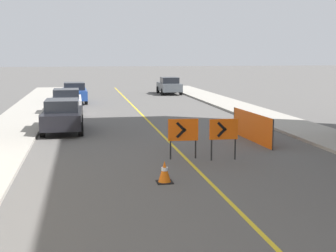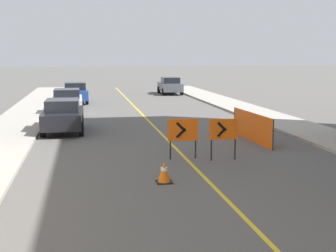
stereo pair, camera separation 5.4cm
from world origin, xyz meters
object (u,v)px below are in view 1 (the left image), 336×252
at_px(parked_car_curb_mid, 67,101).
at_px(parked_car_curb_far, 74,93).
at_px(traffic_cone_third, 165,172).
at_px(parked_car_curb_near, 63,115).
at_px(arrow_barricade_secondary, 224,131).
at_px(parked_car_opposite_side, 169,86).
at_px(arrow_barricade_primary, 183,131).

bearing_deg(parked_car_curb_mid, parked_car_curb_far, 86.12).
bearing_deg(traffic_cone_third, parked_car_curb_near, 108.46).
distance_m(arrow_barricade_secondary, parked_car_opposite_side, 27.82).
bearing_deg(parked_car_curb_far, traffic_cone_third, -85.01).
bearing_deg(parked_car_curb_far, arrow_barricade_primary, -80.74).
relative_size(parked_car_curb_mid, parked_car_opposite_side, 1.00).
relative_size(traffic_cone_third, parked_car_opposite_side, 0.15).
distance_m(parked_car_curb_mid, parked_car_curb_far, 6.84).
relative_size(arrow_barricade_primary, parked_car_opposite_side, 0.33).
height_order(parked_car_curb_near, parked_car_opposite_side, same).
bearing_deg(traffic_cone_third, parked_car_curb_mid, 101.14).
relative_size(arrow_barricade_primary, parked_car_curb_mid, 0.33).
bearing_deg(arrow_barricade_secondary, arrow_barricade_primary, 163.15).
bearing_deg(parked_car_curb_near, arrow_barricade_secondary, -50.28).
height_order(arrow_barricade_secondary, parked_car_curb_far, parked_car_curb_far).
height_order(arrow_barricade_secondary, parked_car_opposite_side, parked_car_opposite_side).
bearing_deg(parked_car_curb_near, traffic_cone_third, -70.69).
bearing_deg(arrow_barricade_primary, parked_car_curb_near, 127.42).
distance_m(parked_car_curb_near, parked_car_opposite_side, 22.31).
xyz_separation_m(parked_car_curb_mid, parked_car_opposite_side, (9.04, 13.55, 0.00)).
xyz_separation_m(traffic_cone_third, parked_car_opposite_side, (5.76, 30.17, 0.48)).
relative_size(parked_car_curb_far, parked_car_opposite_side, 1.01).
bearing_deg(parked_car_curb_near, parked_car_curb_far, 89.29).
bearing_deg(arrow_barricade_primary, traffic_cone_third, -107.79).
bearing_deg(parked_car_opposite_side, arrow_barricade_secondary, -95.62).
distance_m(arrow_barricade_primary, parked_car_curb_far, 20.88).
height_order(traffic_cone_third, parked_car_opposite_side, parked_car_opposite_side).
relative_size(parked_car_curb_near, parked_car_opposite_side, 1.00).
distance_m(arrow_barricade_primary, arrow_barricade_secondary, 1.43).
distance_m(arrow_barricade_primary, parked_car_curb_near, 8.12).
height_order(arrow_barricade_primary, parked_car_curb_near, parked_car_curb_near).
xyz_separation_m(arrow_barricade_primary, arrow_barricade_secondary, (1.36, -0.44, 0.04)).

